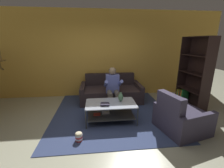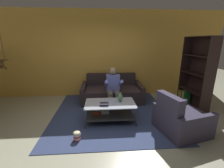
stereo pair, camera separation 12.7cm
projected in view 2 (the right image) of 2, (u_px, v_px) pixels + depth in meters
name	position (u px, v px, depth m)	size (l,w,h in m)	color
ground	(104.00, 132.00, 3.23)	(16.80, 16.80, 0.00)	#A6A78D
back_partition	(102.00, 55.00, 5.19)	(8.40, 0.12, 2.90)	gold
couch	(112.00, 92.00, 4.93)	(1.93, 1.00, 0.84)	#302629
person_seated_center	(113.00, 87.00, 4.27)	(0.50, 0.58, 1.18)	#635B51
coffee_table	(110.00, 109.00, 3.63)	(1.19, 0.69, 0.47)	#ABB5C8
area_rug	(111.00, 110.00, 4.24)	(3.07, 3.28, 0.01)	navy
vase	(120.00, 97.00, 3.66)	(0.12, 0.12, 0.23)	#507C5B
book_stack	(104.00, 104.00, 3.46)	(0.21, 0.18, 0.05)	#2D2733
bookshelf	(195.00, 78.00, 4.33)	(0.43, 1.03, 2.02)	black
armchair	(180.00, 120.00, 3.19)	(1.08, 1.08, 0.88)	#373247
popcorn_tub	(77.00, 136.00, 2.95)	(0.14, 0.14, 0.19)	red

